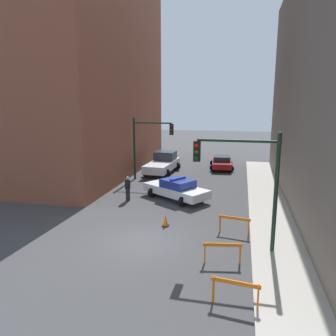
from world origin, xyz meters
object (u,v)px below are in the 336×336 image
object	(u,v)px
barrier_mid	(223,250)
barrier_front	(235,289)
barrier_back	(234,222)
white_truck	(163,163)
parked_car_near	(222,162)
traffic_light_near	(248,174)
police_car	(176,189)
pedestrian_crossing	(128,188)
traffic_light_far	(147,140)
traffic_cone	(165,220)

from	to	relation	value
barrier_mid	barrier_front	bearing A→B (deg)	-78.27
barrier_front	barrier_back	xyz separation A→B (m)	(-0.19, 6.03, 0.00)
white_truck	parked_car_near	distance (m)	6.02
traffic_light_near	police_car	bearing A→B (deg)	122.87
pedestrian_crossing	barrier_mid	xyz separation A→B (m)	(6.71, -7.39, -0.24)
police_car	parked_car_near	size ratio (longest dim) A/B	1.11
traffic_light_far	barrier_mid	xyz separation A→B (m)	(7.12, -13.44, -2.78)
police_car	barrier_mid	size ratio (longest dim) A/B	3.12
traffic_light_near	police_car	distance (m)	8.79
barrier_mid	barrier_back	bearing A→B (deg)	83.25
pedestrian_crossing	parked_car_near	bearing A→B (deg)	34.03
traffic_light_far	barrier_back	xyz separation A→B (m)	(7.51, -10.19, -2.78)
traffic_light_far	white_truck	world-z (taller)	traffic_light_far
white_truck	barrier_mid	xyz separation A→B (m)	(6.45, -16.33, -0.29)
traffic_light_near	police_car	xyz separation A→B (m)	(-4.52, 7.00, -2.81)
police_car	barrier_mid	bearing A→B (deg)	-123.85
barrier_back	traffic_cone	distance (m)	3.62
traffic_light_far	barrier_front	xyz separation A→B (m)	(7.70, -16.22, -2.78)
white_truck	pedestrian_crossing	xyz separation A→B (m)	(-0.26, -8.93, -0.04)
white_truck	pedestrian_crossing	distance (m)	8.94
barrier_back	traffic_cone	world-z (taller)	barrier_back
barrier_back	barrier_front	bearing A→B (deg)	-88.18
police_car	white_truck	size ratio (longest dim) A/B	0.90
police_car	barrier_front	distance (m)	11.98
traffic_light_far	pedestrian_crossing	distance (m)	6.58
police_car	traffic_cone	world-z (taller)	police_car
barrier_front	traffic_cone	bearing A→B (deg)	121.11
police_car	white_truck	bearing A→B (deg)	52.85
pedestrian_crossing	barrier_front	distance (m)	12.51
parked_car_near	barrier_front	size ratio (longest dim) A/B	2.79
police_car	pedestrian_crossing	size ratio (longest dim) A/B	2.98
traffic_light_far	barrier_back	world-z (taller)	traffic_light_far
traffic_light_far	police_car	bearing A→B (deg)	-54.91
white_truck	barrier_front	distance (m)	20.35
police_car	barrier_front	world-z (taller)	police_car
traffic_light_far	barrier_mid	world-z (taller)	traffic_light_far
traffic_light_far	parked_car_near	size ratio (longest dim) A/B	1.17
police_car	white_truck	distance (m)	8.38
parked_car_near	pedestrian_crossing	bearing A→B (deg)	-119.82
white_truck	traffic_cone	xyz separation A→B (m)	(3.24, -12.82, -0.59)
parked_car_near	pedestrian_crossing	size ratio (longest dim) A/B	2.68
parked_car_near	barrier_back	bearing A→B (deg)	-89.46
white_truck	pedestrian_crossing	size ratio (longest dim) A/B	3.32
pedestrian_crossing	traffic_light_near	bearing A→B (deg)	-69.34
pedestrian_crossing	traffic_cone	distance (m)	5.26
pedestrian_crossing	barrier_front	bearing A→B (deg)	-85.77
barrier_front	parked_car_near	bearing A→B (deg)	94.71
traffic_light_near	barrier_front	world-z (taller)	traffic_light_near
white_truck	barrier_mid	distance (m)	17.56
traffic_light_near	barrier_back	size ratio (longest dim) A/B	3.28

